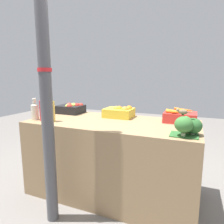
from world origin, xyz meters
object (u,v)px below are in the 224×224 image
apple_crate (71,108)px  juice_bottle_ruby (43,109)px  broccoli_pile (188,126)px  support_pole (45,75)px  sparrow_bird (182,112)px  orange_crate (120,112)px  juice_bottle_cloudy (35,111)px  carrot_crate (180,117)px  juice_bottle_golden (51,110)px

apple_crate → juice_bottle_ruby: 0.50m
broccoli_pile → apple_crate: bearing=161.5°
support_pole → sparrow_bird: support_pole is taller
apple_crate → broccoli_pile: bearing=-18.5°
orange_crate → juice_bottle_cloudy: (-0.82, -0.50, 0.04)m
orange_crate → carrot_crate: bearing=-0.1°
sparrow_bird → apple_crate: bearing=-14.4°
juice_bottle_ruby → juice_bottle_golden: (0.11, 0.00, -0.00)m
sparrow_bird → juice_bottle_golden: bearing=5.0°
orange_crate → support_pole: bearing=-111.7°
juice_bottle_ruby → juice_bottle_golden: bearing=0.0°
sparrow_bird → juice_bottle_cloudy: bearing=5.0°
support_pole → orange_crate: support_pole is taller
juice_bottle_golden → juice_bottle_ruby: bearing=180.0°
orange_crate → juice_bottle_cloudy: bearing=-148.7°
support_pole → juice_bottle_ruby: size_ratio=8.46×
carrot_crate → juice_bottle_ruby: bearing=-160.2°
orange_crate → juice_bottle_golden: juice_bottle_golden is taller
orange_crate → broccoli_pile: size_ratio=1.34×
support_pole → broccoli_pile: size_ratio=10.79×
broccoli_pile → juice_bottle_cloudy: (-1.58, -0.01, 0.02)m
support_pole → apple_crate: bearing=111.9°
broccoli_pile → carrot_crate: bearing=100.8°
carrot_crate → orange_crate: bearing=179.9°
orange_crate → broccoli_pile: bearing=-32.4°
broccoli_pile → juice_bottle_cloudy: 1.58m
carrot_crate → juice_bottle_golden: 1.36m
apple_crate → juice_bottle_golden: bearing=-79.6°
juice_bottle_ruby → support_pole: bearing=-44.3°
broccoli_pile → juice_bottle_ruby: bearing=-179.6°
support_pole → juice_bottle_golden: support_pole is taller
support_pole → apple_crate: 1.01m
juice_bottle_golden → sparrow_bird: (1.31, 0.00, 0.06)m
apple_crate → carrot_crate: bearing=0.1°
juice_bottle_golden → sparrow_bird: juice_bottle_golden is taller
carrot_crate → juice_bottle_ruby: juice_bottle_ruby is taller
carrot_crate → broccoli_pile: size_ratio=1.34×
apple_crate → juice_bottle_cloudy: 0.51m
support_pole → apple_crate: (-0.34, 0.85, -0.42)m
apple_crate → orange_crate: 0.68m
juice_bottle_golden → juice_bottle_cloudy: bearing=-180.0°
orange_crate → apple_crate: bearing=-179.8°
juice_bottle_golden → apple_crate: bearing=100.4°
carrot_crate → apple_crate: bearing=-179.9°
orange_crate → juice_bottle_ruby: 0.86m
apple_crate → sparrow_bird: bearing=-19.2°
apple_crate → carrot_crate: 1.35m
juice_bottle_cloudy → juice_bottle_golden: (0.23, 0.00, 0.03)m
broccoli_pile → juice_bottle_ruby: (-1.46, -0.01, 0.05)m
orange_crate → sparrow_bird: bearing=-34.3°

